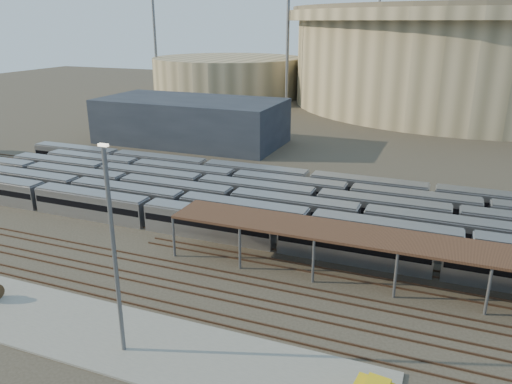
{
  "coord_description": "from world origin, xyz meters",
  "views": [
    {
      "loc": [
        21.18,
        -45.56,
        26.81
      ],
      "look_at": [
        -1.71,
        12.0,
        5.54
      ],
      "focal_mm": 35.0,
      "sensor_mm": 36.0,
      "label": 1
    }
  ],
  "objects": [
    {
      "name": "service_building",
      "position": [
        -35.0,
        55.0,
        5.0
      ],
      "size": [
        42.0,
        20.0,
        10.0
      ],
      "primitive_type": "cube",
      "color": "#1E232D",
      "rests_on": "ground"
    },
    {
      "name": "floodlight_3",
      "position": [
        -10.0,
        160.0,
        20.65
      ],
      "size": [
        4.0,
        1.0,
        38.4
      ],
      "color": "slate",
      "rests_on": "ground"
    },
    {
      "name": "empty_tracks",
      "position": [
        0.0,
        -5.0,
        0.09
      ],
      "size": [
        170.0,
        9.62,
        0.18
      ],
      "color": "#4C3323",
      "rests_on": "ground"
    },
    {
      "name": "floodlight_1",
      "position": [
        -85.0,
        120.0,
        20.65
      ],
      "size": [
        4.0,
        1.0,
        38.4
      ],
      "color": "slate",
      "rests_on": "ground"
    },
    {
      "name": "inspection_shed",
      "position": [
        22.0,
        4.0,
        4.98
      ],
      "size": [
        60.3,
        6.0,
        5.3
      ],
      "color": "slate",
      "rests_on": "ground"
    },
    {
      "name": "yard_light_pole",
      "position": [
        -2.64,
        -16.28,
        9.29
      ],
      "size": [
        0.8,
        0.36,
        18.02
      ],
      "color": "slate",
      "rests_on": "apron"
    },
    {
      "name": "subway_trains",
      "position": [
        2.41,
        18.5,
        1.8
      ],
      "size": [
        127.29,
        23.9,
        3.6
      ],
      "color": "#A6A5A9",
      "rests_on": "ground"
    },
    {
      "name": "secondary_arena",
      "position": [
        -60.0,
        130.0,
        7.0
      ],
      "size": [
        56.0,
        56.0,
        14.0
      ],
      "primitive_type": "cylinder",
      "color": "tan",
      "rests_on": "ground"
    },
    {
      "name": "apron",
      "position": [
        -5.0,
        -15.0,
        0.1
      ],
      "size": [
        50.0,
        9.0,
        0.2
      ],
      "primitive_type": "cube",
      "color": "gray",
      "rests_on": "ground"
    },
    {
      "name": "stadium",
      "position": [
        25.0,
        140.0,
        16.47
      ],
      "size": [
        124.0,
        124.0,
        32.5
      ],
      "color": "tan",
      "rests_on": "ground"
    },
    {
      "name": "floodlight_0",
      "position": [
        -30.0,
        110.0,
        20.65
      ],
      "size": [
        4.0,
        1.0,
        38.4
      ],
      "color": "slate",
      "rests_on": "ground"
    },
    {
      "name": "ground",
      "position": [
        0.0,
        0.0,
        0.0
      ],
      "size": [
        420.0,
        420.0,
        0.0
      ],
      "primitive_type": "plane",
      "color": "#383026",
      "rests_on": "ground"
    }
  ]
}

